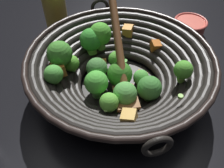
{
  "coord_description": "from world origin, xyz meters",
  "views": [
    {
      "loc": [
        0.41,
        0.01,
        0.44
      ],
      "look_at": [
        0.02,
        -0.02,
        0.03
      ],
      "focal_mm": 37.61,
      "sensor_mm": 36.0,
      "label": 1
    }
  ],
  "objects": [
    {
      "name": "ground_plane",
      "position": [
        0.0,
        0.0,
        0.0
      ],
      "size": [
        4.0,
        4.0,
        0.0
      ],
      "primitive_type": "plane",
      "color": "black"
    },
    {
      "name": "wok",
      "position": [
        -0.0,
        -0.0,
        0.07
      ],
      "size": [
        0.46,
        0.43,
        0.23
      ],
      "color": "black",
      "rests_on": "ground"
    },
    {
      "name": "cooking_oil_bottle",
      "position": [
        -0.22,
        -0.2,
        0.1
      ],
      "size": [
        0.07,
        0.07,
        0.23
      ],
      "color": "gold",
      "rests_on": "ground"
    },
    {
      "name": "prep_bowl",
      "position": [
        -0.26,
        0.21,
        0.02
      ],
      "size": [
        0.1,
        0.1,
        0.04
      ],
      "color": "#D15647",
      "rests_on": "ground"
    }
  ]
}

